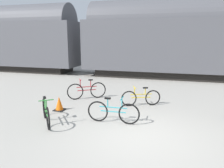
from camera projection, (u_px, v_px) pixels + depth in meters
The scene contains 9 objects.
ground_plane at pixel (141, 137), 6.27m from camera, with size 80.00×80.00×0.00m, color #A8A399.
freight_train at pixel (163, 37), 15.19m from camera, with size 35.69×2.93×5.42m.
rail_near at pixel (161, 79), 15.10m from camera, with size 47.69×0.07×0.01m, color #4C4238.
rail_far at pixel (162, 76), 16.46m from camera, with size 47.69×0.07×0.01m, color #4C4238.
bicycle_yellow at pixel (141, 98), 9.08m from camera, with size 1.56×0.71×0.81m.
bicycle_maroon at pixel (87, 90), 10.13m from camera, with size 1.56×1.04×0.93m.
bicycle_green at pixel (46, 112), 7.18m from camera, with size 1.16×1.44×0.89m.
bicycle_teal at pixel (113, 112), 7.23m from camera, with size 1.78×0.46×0.88m.
traffic_cone at pixel (59, 104), 8.52m from camera, with size 0.40×0.40×0.55m.
Camera 1 is at (0.80, -5.83, 2.78)m, focal length 35.00 mm.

